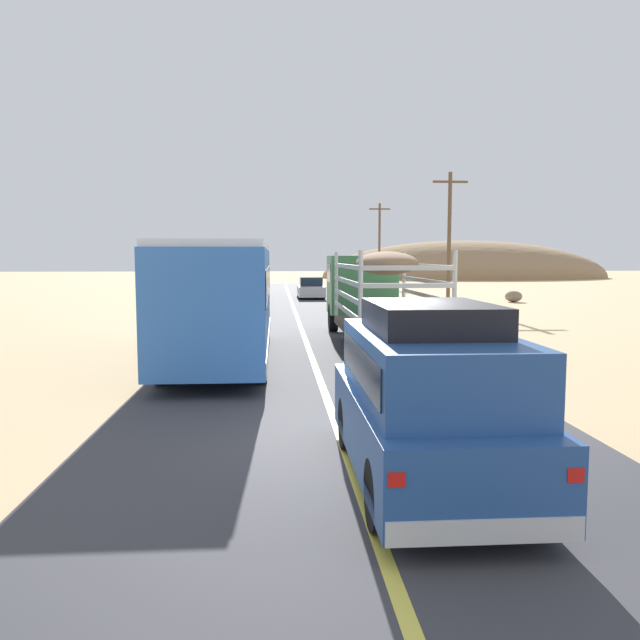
# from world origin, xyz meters

# --- Properties ---
(ground_plane) EXTENTS (240.00, 240.00, 0.00)m
(ground_plane) POSITION_xyz_m (0.00, 0.00, 0.00)
(ground_plane) COLOR tan
(road_surface) EXTENTS (8.00, 120.00, 0.02)m
(road_surface) POSITION_xyz_m (0.00, 0.00, 0.01)
(road_surface) COLOR #38383D
(road_surface) RESTS_ON ground
(road_centre_line) EXTENTS (0.16, 117.60, 0.00)m
(road_centre_line) POSITION_xyz_m (0.00, 0.00, 0.02)
(road_centre_line) COLOR #D8CC4C
(road_centre_line) RESTS_ON road_surface
(suv_near) EXTENTS (1.90, 4.62, 2.29)m
(suv_near) POSITION_xyz_m (0.88, -1.38, 1.15)
(suv_near) COLOR #264C8C
(suv_near) RESTS_ON road_surface
(livestock_truck) EXTENTS (2.53, 9.70, 3.02)m
(livestock_truck) POSITION_xyz_m (2.28, 12.91, 1.79)
(livestock_truck) COLOR #3F7F4C
(livestock_truck) RESTS_ON road_surface
(bus) EXTENTS (2.54, 10.00, 3.21)m
(bus) POSITION_xyz_m (-2.48, 8.41, 1.75)
(bus) COLOR #3872C6
(bus) RESTS_ON road_surface
(car_far) EXTENTS (1.80, 4.40, 1.46)m
(car_far) POSITION_xyz_m (1.45, 35.01, 0.69)
(car_far) COLOR silver
(car_far) RESTS_ON road_surface
(power_pole_mid) EXTENTS (2.20, 0.24, 8.16)m
(power_pole_mid) POSITION_xyz_m (9.94, 30.38, 4.37)
(power_pole_mid) COLOR brown
(power_pole_mid) RESTS_ON ground
(power_pole_far) EXTENTS (2.20, 0.24, 8.49)m
(power_pole_far) POSITION_xyz_m (9.94, 57.22, 4.54)
(power_pole_far) COLOR brown
(power_pole_far) RESTS_ON ground
(boulder_mid_field) EXTENTS (1.09, 1.02, 0.72)m
(boulder_mid_field) POSITION_xyz_m (14.24, 30.44, 0.36)
(boulder_mid_field) COLOR #84705B
(boulder_mid_field) RESTS_ON ground
(distant_hill) EXTENTS (39.93, 21.93, 10.32)m
(distant_hill) POSITION_xyz_m (25.32, 77.46, 0.00)
(distant_hill) COLOR #957553
(distant_hill) RESTS_ON ground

